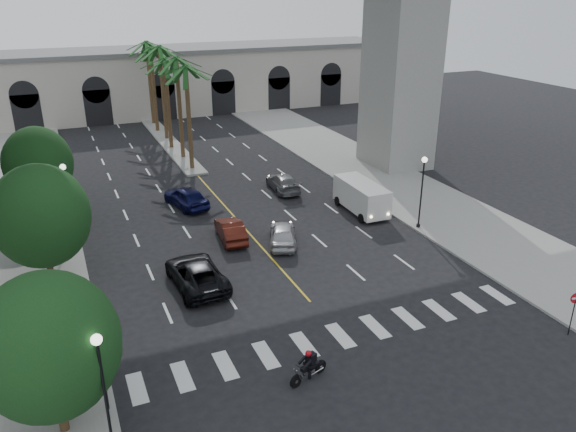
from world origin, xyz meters
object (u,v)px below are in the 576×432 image
(car_d, at_px, (283,183))
(pedestrian_a, at_px, (52,318))
(car_c, at_px, (196,273))
(traffic_signal_far, at_px, (91,311))
(car_e, at_px, (186,197))
(cargo_van, at_px, (362,196))
(lamp_post_left_far, at_px, (67,195))
(car_a, at_px, (283,234))
(lamp_post_left_near, at_px, (104,386))
(traffic_signal_near, at_px, (101,361))
(motorcycle_rider, at_px, (310,366))
(do_not_enter_sign, at_px, (575,305))
(car_b, at_px, (231,230))
(lamp_post_right, at_px, (422,186))

(car_d, bearing_deg, pedestrian_a, 43.59)
(pedestrian_a, bearing_deg, car_c, 2.11)
(traffic_signal_far, xyz_separation_m, car_e, (8.50, 17.30, -1.68))
(car_c, height_order, cargo_van, cargo_van)
(car_e, bearing_deg, traffic_signal_far, 49.94)
(lamp_post_left_far, xyz_separation_m, car_c, (6.12, -9.75, -2.43))
(car_c, relative_size, pedestrian_a, 3.58)
(lamp_post_left_far, distance_m, car_a, 14.66)
(lamp_post_left_near, relative_size, car_e, 1.10)
(traffic_signal_near, relative_size, motorcycle_rider, 1.77)
(lamp_post_left_near, bearing_deg, lamp_post_left_far, 90.00)
(traffic_signal_near, relative_size, pedestrian_a, 2.28)
(traffic_signal_far, height_order, pedestrian_a, traffic_signal_far)
(cargo_van, bearing_deg, car_e, 153.14)
(car_e, bearing_deg, do_not_enter_sign, 104.35)
(cargo_van, distance_m, do_not_enter_sign, 18.40)
(motorcycle_rider, distance_m, car_b, 15.49)
(traffic_signal_far, distance_m, car_e, 19.35)
(motorcycle_rider, bearing_deg, car_c, 84.81)
(lamp_post_left_near, xyz_separation_m, traffic_signal_near, (0.10, 2.50, -0.71))
(car_d, distance_m, cargo_van, 7.80)
(lamp_post_left_far, relative_size, car_c, 0.94)
(lamp_post_right, height_order, do_not_enter_sign, lamp_post_right)
(traffic_signal_far, relative_size, car_e, 0.75)
(traffic_signal_near, bearing_deg, lamp_post_left_near, -92.29)
(lamp_post_left_far, height_order, cargo_van, lamp_post_left_far)
(lamp_post_left_near, relative_size, car_b, 1.23)
(car_b, xyz_separation_m, car_d, (7.16, 7.77, -0.01))
(traffic_signal_near, bearing_deg, car_e, 68.25)
(car_d, bearing_deg, car_b, 52.21)
(lamp_post_right, relative_size, car_e, 1.10)
(lamp_post_right, relative_size, do_not_enter_sign, 2.22)
(lamp_post_left_far, distance_m, car_e, 9.36)
(lamp_post_left_far, bearing_deg, car_b, -24.26)
(pedestrian_a, bearing_deg, motorcycle_rider, -50.67)
(traffic_signal_far, distance_m, car_d, 24.65)
(car_a, bearing_deg, car_d, -91.55)
(car_b, xyz_separation_m, do_not_enter_sign, (12.00, -17.49, 1.03))
(traffic_signal_near, height_order, motorcycle_rider, traffic_signal_near)
(car_b, distance_m, car_c, 6.50)
(car_a, height_order, cargo_van, cargo_van)
(car_e, bearing_deg, car_b, 86.25)
(car_a, bearing_deg, car_c, 47.04)
(car_d, bearing_deg, car_a, 71.89)
(lamp_post_left_far, distance_m, motorcycle_rider, 21.80)
(car_b, bearing_deg, traffic_signal_near, 60.51)
(lamp_post_left_far, xyz_separation_m, car_a, (12.90, -6.50, -2.49))
(traffic_signal_near, relative_size, car_d, 0.75)
(lamp_post_right, height_order, traffic_signal_near, lamp_post_right)
(lamp_post_left_near, bearing_deg, car_a, 48.35)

